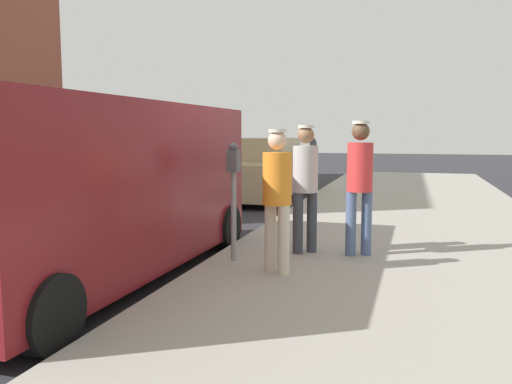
{
  "coord_description": "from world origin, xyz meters",
  "views": [
    {
      "loc": [
        3.52,
        -6.67,
        1.8
      ],
      "look_at": [
        1.65,
        -0.31,
        1.05
      ],
      "focal_mm": 37.07,
      "sensor_mm": 36.0,
      "label": 1
    }
  ],
  "objects_px": {
    "pedestrian_in_red": "(360,178)",
    "parking_meter_far": "(313,159)",
    "parked_van": "(93,186)",
    "parked_sedan_ahead": "(261,172)",
    "pedestrian_in_orange": "(277,191)",
    "pedestrian_in_gray": "(305,180)",
    "parking_meter_near": "(233,181)"
  },
  "relations": [
    {
      "from": "pedestrian_in_red",
      "to": "pedestrian_in_orange",
      "type": "height_order",
      "value": "pedestrian_in_red"
    },
    {
      "from": "pedestrian_in_gray",
      "to": "parked_sedan_ahead",
      "type": "xyz_separation_m",
      "value": [
        -2.5,
        6.63,
        -0.41
      ]
    },
    {
      "from": "pedestrian_in_red",
      "to": "pedestrian_in_orange",
      "type": "relative_size",
      "value": 1.07
    },
    {
      "from": "parking_meter_far",
      "to": "pedestrian_in_gray",
      "type": "xyz_separation_m",
      "value": [
        0.8,
        -5.02,
        -0.03
      ]
    },
    {
      "from": "parked_van",
      "to": "parking_meter_far",
      "type": "bearing_deg",
      "value": 77.09
    },
    {
      "from": "pedestrian_in_gray",
      "to": "pedestrian_in_red",
      "type": "distance_m",
      "value": 0.73
    },
    {
      "from": "parked_van",
      "to": "parked_sedan_ahead",
      "type": "height_order",
      "value": "parked_van"
    },
    {
      "from": "parking_meter_far",
      "to": "pedestrian_in_red",
      "type": "relative_size",
      "value": 0.84
    },
    {
      "from": "pedestrian_in_gray",
      "to": "parked_sedan_ahead",
      "type": "distance_m",
      "value": 7.1
    },
    {
      "from": "parking_meter_far",
      "to": "pedestrian_in_orange",
      "type": "height_order",
      "value": "pedestrian_in_orange"
    },
    {
      "from": "parked_van",
      "to": "pedestrian_in_orange",
      "type": "bearing_deg",
      "value": 10.62
    },
    {
      "from": "parking_meter_far",
      "to": "parked_van",
      "type": "relative_size",
      "value": 0.29
    },
    {
      "from": "pedestrian_in_gray",
      "to": "parking_meter_far",
      "type": "bearing_deg",
      "value": 99.02
    },
    {
      "from": "parked_van",
      "to": "pedestrian_in_red",
      "type": "bearing_deg",
      "value": 27.53
    },
    {
      "from": "pedestrian_in_gray",
      "to": "parked_van",
      "type": "relative_size",
      "value": 0.33
    },
    {
      "from": "parking_meter_near",
      "to": "pedestrian_in_orange",
      "type": "xyz_separation_m",
      "value": [
        0.68,
        -0.43,
        -0.06
      ]
    },
    {
      "from": "parking_meter_far",
      "to": "pedestrian_in_orange",
      "type": "distance_m",
      "value": 6.17
    },
    {
      "from": "pedestrian_in_orange",
      "to": "parked_sedan_ahead",
      "type": "bearing_deg",
      "value": 107.12
    },
    {
      "from": "pedestrian_in_gray",
      "to": "pedestrian_in_orange",
      "type": "bearing_deg",
      "value": -95.94
    },
    {
      "from": "parking_meter_near",
      "to": "pedestrian_in_gray",
      "type": "height_order",
      "value": "pedestrian_in_gray"
    },
    {
      "from": "parking_meter_far",
      "to": "pedestrian_in_gray",
      "type": "bearing_deg",
      "value": -80.98
    },
    {
      "from": "parking_meter_far",
      "to": "parked_sedan_ahead",
      "type": "distance_m",
      "value": 2.38
    },
    {
      "from": "parked_van",
      "to": "parked_sedan_ahead",
      "type": "bearing_deg",
      "value": 91.43
    },
    {
      "from": "parking_meter_near",
      "to": "pedestrian_in_red",
      "type": "relative_size",
      "value": 0.84
    },
    {
      "from": "parking_meter_near",
      "to": "parked_van",
      "type": "height_order",
      "value": "parked_van"
    },
    {
      "from": "parking_meter_near",
      "to": "parked_van",
      "type": "bearing_deg",
      "value": -150.92
    },
    {
      "from": "parking_meter_far",
      "to": "parked_van",
      "type": "height_order",
      "value": "parked_van"
    },
    {
      "from": "parking_meter_far",
      "to": "parked_sedan_ahead",
      "type": "relative_size",
      "value": 0.34
    },
    {
      "from": "pedestrian_in_orange",
      "to": "pedestrian_in_red",
      "type": "bearing_deg",
      "value": 54.25
    },
    {
      "from": "parked_sedan_ahead",
      "to": "pedestrian_in_gray",
      "type": "bearing_deg",
      "value": -69.33
    },
    {
      "from": "pedestrian_in_red",
      "to": "parking_meter_far",
      "type": "bearing_deg",
      "value": 107.01
    },
    {
      "from": "parked_van",
      "to": "parking_meter_near",
      "type": "bearing_deg",
      "value": 29.08
    }
  ]
}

